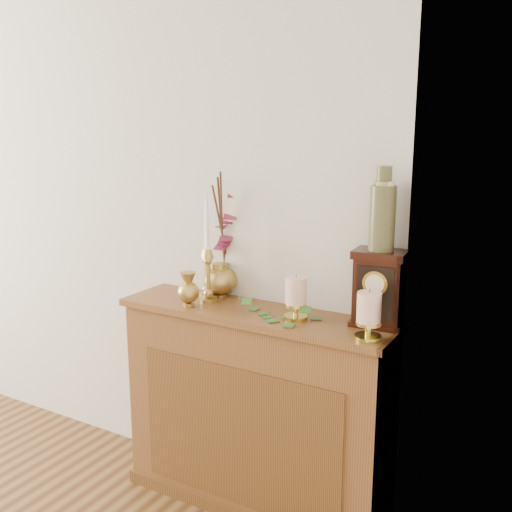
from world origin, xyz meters
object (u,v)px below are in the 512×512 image
Objects in this scene: candlestick_center at (208,267)px; bud_vase at (188,290)px; ceramic_vase at (383,213)px; mantel_clock at (379,289)px; candlestick_left at (206,265)px; ginger_jar at (226,239)px.

candlestick_center is 3.21× the size of bud_vase.
bud_vase is at bearing -110.18° from candlestick_center.
ceramic_vase is at bearing 12.56° from bud_vase.
bud_vase is (-0.04, -0.10, -0.09)m from candlestick_center.
mantel_clock is (0.76, 0.07, -0.01)m from candlestick_center.
mantel_clock is at bearing 1.06° from candlestick_left.
candlestick_center is 0.18m from ginger_jar.
candlestick_center is 0.81m from ceramic_vase.
ceramic_vase is (-0.00, 0.00, 0.30)m from mantel_clock.
bud_vase is at bearing -172.05° from mantel_clock.
mantel_clock is 0.94× the size of ceramic_vase.
candlestick_center is 0.85× the size of ginger_jar.
candlestick_left is 0.81m from mantel_clock.
candlestick_center is 0.14m from bud_vase.
candlestick_left is 1.46× the size of ceramic_vase.
mantel_clock is (0.79, 0.17, 0.07)m from bud_vase.
ginger_jar is 1.91× the size of mantel_clock.
candlestick_left is 0.08m from candlestick_center.
candlestick_left is at bearing -117.86° from ginger_jar.
mantel_clock is at bearing 5.64° from candlestick_center.
ginger_jar is (-0.00, 0.15, 0.10)m from candlestick_center.
ginger_jar is (0.05, 0.09, 0.11)m from candlestick_left.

